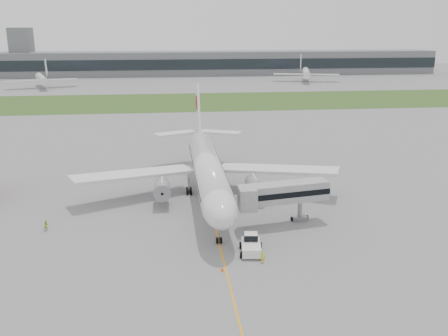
{
  "coord_description": "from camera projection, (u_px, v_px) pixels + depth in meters",
  "views": [
    {
      "loc": [
        -6.83,
        -79.81,
        30.02
      ],
      "look_at": [
        2.68,
        2.0,
        6.18
      ],
      "focal_mm": 40.0,
      "sensor_mm": 36.0,
      "label": 1
    }
  ],
  "objects": [
    {
      "name": "terminal_building",
      "position": [
        176.0,
        63.0,
        302.64
      ],
      "size": [
        320.0,
        22.3,
        14.0
      ],
      "color": "slate",
      "rests_on": "ground"
    },
    {
      "name": "apron_markings",
      "position": [
        213.0,
        217.0,
        80.49
      ],
      "size": [
        70.0,
        70.0,
        0.04
      ],
      "primitive_type": null,
      "color": "orange",
      "rests_on": "ground"
    },
    {
      "name": "safety_cone_right",
      "position": [
        262.0,
        259.0,
        65.68
      ],
      "size": [
        0.35,
        0.35,
        0.48
      ],
      "primitive_type": "cone",
      "color": "#EA5A0C",
      "rests_on": "ground"
    },
    {
      "name": "ground",
      "position": [
        210.0,
        206.0,
        85.26
      ],
      "size": [
        600.0,
        600.0,
        0.0
      ],
      "primitive_type": "plane",
      "color": "gray",
      "rests_on": "ground"
    },
    {
      "name": "control_tower",
      "position": [
        25.0,
        76.0,
        296.64
      ],
      "size": [
        12.0,
        12.0,
        56.0
      ],
      "primitive_type": null,
      "color": "slate",
      "rests_on": "ground"
    },
    {
      "name": "ground_crew_far",
      "position": [
        46.0,
        225.0,
        75.06
      ],
      "size": [
        1.01,
        0.99,
        1.65
      ],
      "primitive_type": "imported",
      "rotation": [
        0.0,
        0.0,
        0.69
      ],
      "color": "#93CD22",
      "rests_on": "ground"
    },
    {
      "name": "airliner",
      "position": [
        207.0,
        167.0,
        88.33
      ],
      "size": [
        48.13,
        53.95,
        17.88
      ],
      "color": "silver",
      "rests_on": "ground"
    },
    {
      "name": "jet_bridge",
      "position": [
        279.0,
        194.0,
        76.24
      ],
      "size": [
        14.57,
        6.52,
        6.8
      ],
      "rotation": [
        0.0,
        0.0,
        0.18
      ],
      "color": "#AEAEB0",
      "rests_on": "ground"
    },
    {
      "name": "ground_crew_near",
      "position": [
        263.0,
        257.0,
        64.98
      ],
      "size": [
        0.59,
        0.42,
        1.55
      ],
      "primitive_type": "imported",
      "rotation": [
        0.0,
        0.0,
        3.06
      ],
      "color": "#EFF629",
      "rests_on": "ground"
    },
    {
      "name": "pushback_tug",
      "position": [
        251.0,
        245.0,
        67.96
      ],
      "size": [
        3.55,
        4.84,
        2.34
      ],
      "rotation": [
        0.0,
        0.0,
        -0.12
      ],
      "color": "white",
      "rests_on": "ground"
    },
    {
      "name": "grass_strip",
      "position": [
        183.0,
        102.0,
        199.75
      ],
      "size": [
        600.0,
        50.0,
        0.02
      ],
      "primitive_type": "cube",
      "color": "#325620",
      "rests_on": "ground"
    },
    {
      "name": "distant_aircraft_right",
      "position": [
        306.0,
        82.0,
        269.82
      ],
      "size": [
        41.57,
        38.59,
        13.4
      ],
      "primitive_type": null,
      "rotation": [
        0.0,
        0.0,
        -0.25
      ],
      "color": "silver",
      "rests_on": "ground"
    },
    {
      "name": "safety_cone_left",
      "position": [
        222.0,
        269.0,
        62.82
      ],
      "size": [
        0.43,
        0.43,
        0.59
      ],
      "primitive_type": "cone",
      "color": "#EA5A0C",
      "rests_on": "ground"
    },
    {
      "name": "distant_aircraft_left",
      "position": [
        43.0,
        88.0,
        242.94
      ],
      "size": [
        40.79,
        38.27,
        12.75
      ],
      "primitive_type": null,
      "rotation": [
        0.0,
        0.0,
        0.31
      ],
      "color": "silver",
      "rests_on": "ground"
    }
  ]
}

